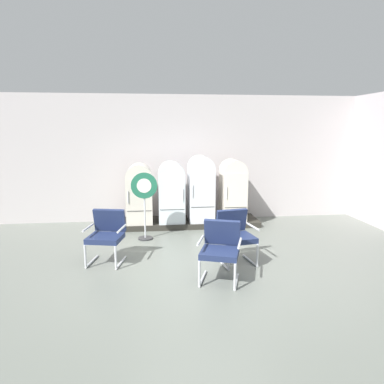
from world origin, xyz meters
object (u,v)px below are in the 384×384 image
refrigerator_1 (171,190)px  sign_stand (145,204)px  refrigerator_0 (139,192)px  armchair_center (220,247)px  refrigerator_3 (233,188)px  armchair_left (107,233)px  armchair_right (235,233)px  refrigerator_2 (201,187)px

refrigerator_1 → sign_stand: refrigerator_1 is taller
refrigerator_0 → sign_stand: 0.95m
armchair_center → refrigerator_3: bearing=73.8°
refrigerator_1 → armchair_left: size_ratio=1.57×
refrigerator_0 → armchair_left: refrigerator_0 is taller
refrigerator_0 → refrigerator_1: (0.77, -0.01, 0.03)m
refrigerator_3 → armchair_center: size_ratio=1.60×
refrigerator_0 → armchair_center: refrigerator_0 is taller
armchair_left → armchair_center: size_ratio=1.00×
armchair_right → sign_stand: size_ratio=0.64×
refrigerator_0 → armchair_center: size_ratio=1.52×
refrigerator_2 → sign_stand: size_ratio=1.09×
refrigerator_2 → armchair_center: refrigerator_2 is taller
refrigerator_0 → armchair_left: (-0.51, -2.17, -0.35)m
refrigerator_2 → armchair_right: bearing=-83.4°
refrigerator_3 → sign_stand: size_ratio=1.02×
refrigerator_3 → sign_stand: 2.36m
armchair_center → armchair_left: bearing=152.7°
armchair_left → armchair_right: (2.29, -0.26, 0.00)m
refrigerator_0 → refrigerator_2: refrigerator_2 is taller
refrigerator_3 → refrigerator_1: bearing=-178.8°
refrigerator_2 → refrigerator_3: 0.80m
refrigerator_1 → refrigerator_2: refrigerator_2 is taller
refrigerator_3 → armchair_right: (-0.52, -2.45, -0.39)m
refrigerator_2 → armchair_right: (0.29, -2.45, -0.45)m
refrigerator_2 → armchair_center: (-0.12, -3.16, -0.45)m
armchair_right → sign_stand: (-1.64, 1.49, 0.25)m
refrigerator_2 → refrigerator_3: refrigerator_2 is taller
refrigerator_3 → armchair_center: (-0.92, -3.16, -0.39)m
refrigerator_2 → armchair_left: (-2.00, -2.19, -0.45)m
armchair_right → armchair_left: bearing=173.5°
refrigerator_3 → armchair_center: bearing=-106.2°
refrigerator_0 → armchair_right: 3.03m
armchair_left → sign_stand: sign_stand is taller
refrigerator_2 → refrigerator_0: bearing=-179.3°
refrigerator_3 → armchair_left: bearing=-142.0°
armchair_center → sign_stand: size_ratio=0.64×
armchair_center → sign_stand: bearing=119.2°
refrigerator_0 → sign_stand: (0.14, -0.94, -0.10)m
refrigerator_0 → refrigerator_1: bearing=-1.0°
refrigerator_0 → armchair_right: refrigerator_0 is taller
refrigerator_1 → sign_stand: size_ratio=1.01×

